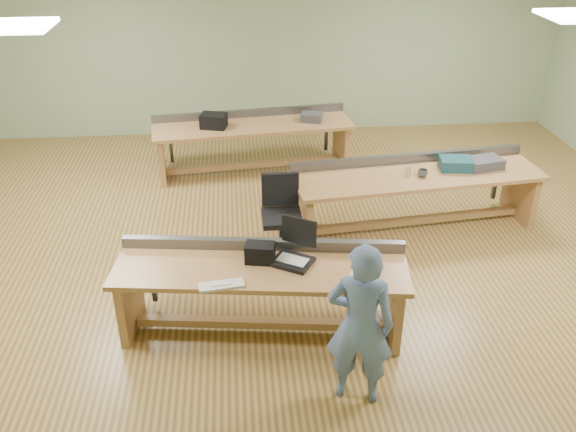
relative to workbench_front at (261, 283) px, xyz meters
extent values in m
plane|color=olive|center=(0.40, 1.49, -0.55)|extent=(10.00, 10.00, 0.00)
cube|color=gray|center=(0.40, 5.49, 0.95)|extent=(10.00, 0.04, 3.00)
cube|color=gray|center=(0.40, -2.51, 0.95)|extent=(10.00, 0.04, 3.00)
cube|color=#AD7249|center=(0.00, -0.04, 0.17)|extent=(2.83, 1.09, 0.05)
cube|color=#AD7249|center=(-1.27, 0.13, -0.20)|extent=(0.16, 0.64, 0.70)
cube|color=#AD7249|center=(1.26, -0.20, -0.20)|extent=(0.16, 0.64, 0.70)
cube|color=#AD7249|center=(0.00, -0.04, -0.45)|extent=(2.45, 0.42, 0.08)
cube|color=#515459|center=(0.04, 0.29, 0.25)|extent=(2.74, 0.44, 0.11)
cube|color=#AD7249|center=(2.04, 1.85, 0.17)|extent=(3.17, 1.16, 0.05)
cube|color=#AD7249|center=(0.60, 1.69, -0.20)|extent=(0.16, 0.73, 0.70)
cube|color=#AD7249|center=(3.48, 2.01, -0.20)|extent=(0.16, 0.73, 0.70)
cube|color=#AD7249|center=(2.04, 1.85, -0.45)|extent=(2.79, 0.41, 0.08)
cube|color=#515459|center=(2.00, 2.22, 0.25)|extent=(3.08, 0.42, 0.11)
cube|color=#AD7249|center=(0.08, 3.78, 0.17)|extent=(3.01, 1.10, 0.05)
cube|color=#AD7249|center=(-1.28, 3.63, -0.20)|extent=(0.15, 0.69, 0.70)
cube|color=#AD7249|center=(1.45, 3.93, -0.20)|extent=(0.15, 0.69, 0.70)
cube|color=#AD7249|center=(0.08, 3.78, -0.45)|extent=(2.64, 0.38, 0.08)
cube|color=#515459|center=(0.04, 4.13, 0.25)|extent=(2.93, 0.40, 0.11)
imported|color=slate|center=(0.75, -0.96, 0.21)|extent=(0.63, 0.50, 1.52)
cube|color=black|center=(0.30, 0.01, 0.22)|extent=(0.45, 0.43, 0.04)
cube|color=black|center=(0.37, 0.13, 0.47)|extent=(0.31, 0.20, 0.28)
cube|color=beige|center=(-0.36, -0.30, 0.21)|extent=(0.42, 0.19, 0.02)
ellipsoid|color=white|center=(0.86, -0.30, 0.23)|extent=(0.15, 0.17, 0.07)
cube|color=black|center=(0.00, 0.07, 0.29)|extent=(0.30, 0.22, 0.19)
cylinder|color=black|center=(0.31, 1.35, -0.32)|extent=(0.07, 0.07, 0.48)
cube|color=black|center=(0.31, 1.35, -0.06)|extent=(0.46, 0.46, 0.07)
cube|color=black|center=(0.31, 1.57, 0.21)|extent=(0.43, 0.06, 0.41)
cylinder|color=black|center=(0.31, 1.35, -0.52)|extent=(0.52, 0.52, 0.07)
cube|color=#143842|center=(2.54, 1.96, 0.27)|extent=(0.43, 0.35, 0.14)
cube|color=#363639|center=(2.90, 1.97, 0.26)|extent=(0.50, 0.38, 0.12)
imported|color=#363639|center=(2.06, 1.77, 0.24)|extent=(0.13, 0.13, 0.09)
cylinder|color=#BBBBC0|center=(1.89, 1.82, 0.26)|extent=(0.08, 0.08, 0.12)
cube|color=black|center=(-0.49, 3.70, 0.30)|extent=(0.42, 0.34, 0.21)
cube|color=#363639|center=(0.96, 3.84, 0.26)|extent=(0.36, 0.30, 0.12)
camera|label=1|loc=(-0.18, -4.77, 3.35)|focal=38.00mm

